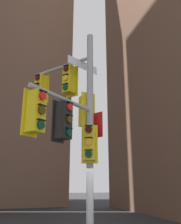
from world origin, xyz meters
TOP-DOWN VIEW (x-y plane):
  - building_mid_block at (-3.83, 24.14)m, footprint 13.62×13.62m
  - signal_pole_assembly at (-0.59, 0.04)m, footprint 2.49×3.70m

SIDE VIEW (x-z plane):
  - signal_pole_assembly at x=-0.59m, z-range 0.61..7.62m
  - building_mid_block at x=-3.83m, z-range 0.00..43.59m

